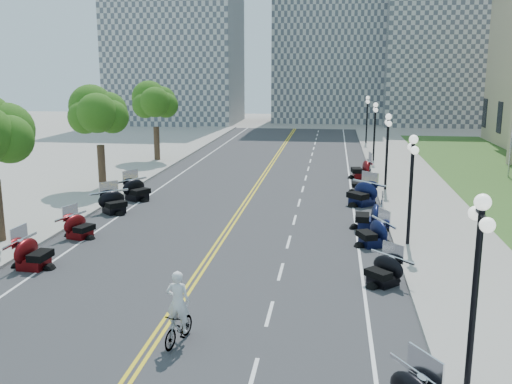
{
  "coord_description": "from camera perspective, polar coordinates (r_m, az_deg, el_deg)",
  "views": [
    {
      "loc": [
        5.12,
        -21.44,
        7.94
      ],
      "look_at": [
        1.44,
        5.59,
        2.0
      ],
      "focal_mm": 40.0,
      "sensor_mm": 36.0,
      "label": 1
    }
  ],
  "objects": [
    {
      "name": "sidewalk_south",
      "position": [
        35.97,
        -18.21,
        -0.97
      ],
      "size": [
        5.0,
        90.0,
        0.15
      ],
      "primitive_type": "cube",
      "color": "#9E9991",
      "rests_on": "ground"
    },
    {
      "name": "distant_block_c",
      "position": [
        88.12,
        19.34,
        13.6
      ],
      "size": [
        20.0,
        14.0,
        22.0
      ],
      "primitive_type": "cube",
      "color": "gray",
      "rests_on": "ground"
    },
    {
      "name": "street_lamp_3",
      "position": [
        37.97,
        12.95,
        3.89
      ],
      "size": [
        0.5,
        1.2,
        4.9
      ],
      "primitive_type": null,
      "color": "black",
      "rests_on": "sidewalk_north"
    },
    {
      "name": "distant_block_a",
      "position": [
        86.73,
        -8.03,
        15.51
      ],
      "size": [
        18.0,
        14.0,
        26.0
      ],
      "primitive_type": "cube",
      "color": "gray",
      "rests_on": "ground"
    },
    {
      "name": "centerline_yellow_b",
      "position": [
        32.8,
        -1.26,
        -1.7
      ],
      "size": [
        0.12,
        90.0,
        0.0
      ],
      "primitive_type": "cube",
      "color": "yellow",
      "rests_on": "road"
    },
    {
      "name": "lane_dash_14",
      "position": [
        54.05,
        5.64,
        3.79
      ],
      "size": [
        0.12,
        2.0,
        0.0
      ],
      "primitive_type": "cube",
      "color": "white",
      "rests_on": "road"
    },
    {
      "name": "lane_dash_10",
      "position": [
        38.31,
        4.7,
        0.3
      ],
      "size": [
        0.12,
        2.0,
        0.0
      ],
      "primitive_type": "cube",
      "color": "white",
      "rests_on": "road"
    },
    {
      "name": "street_lamp_1",
      "position": [
        14.87,
        21.02,
        -9.61
      ],
      "size": [
        0.5,
        1.2,
        4.9
      ],
      "primitive_type": null,
      "color": "black",
      "rests_on": "sidewalk_north"
    },
    {
      "name": "lane_dash_4",
      "position": [
        15.72,
        -0.35,
        -18.0
      ],
      "size": [
        0.12,
        2.0,
        0.0
      ],
      "primitive_type": "cube",
      "color": "white",
      "rests_on": "road"
    },
    {
      "name": "lane_dash_15",
      "position": [
        58.01,
        5.79,
        4.37
      ],
      "size": [
        0.12,
        2.0,
        0.0
      ],
      "primitive_type": "cube",
      "color": "white",
      "rests_on": "road"
    },
    {
      "name": "distant_block_b",
      "position": [
        89.72,
        7.31,
        16.7
      ],
      "size": [
        16.0,
        12.0,
        30.0
      ],
      "primitive_type": "cube",
      "color": "gray",
      "rests_on": "ground"
    },
    {
      "name": "street_lamp_2",
      "position": [
        26.22,
        15.2,
        0.1
      ],
      "size": [
        0.5,
        1.2,
        4.9
      ],
      "primitive_type": null,
      "color": "black",
      "rests_on": "sidewalk_north"
    },
    {
      "name": "motorcycle_n_7",
      "position": [
        29.09,
        11.26,
        -2.25
      ],
      "size": [
        2.29,
        2.29,
        1.52
      ],
      "primitive_type": null,
      "rotation": [
        0.0,
        0.0,
        -1.63
      ],
      "color": "black",
      "rests_on": "road"
    },
    {
      "name": "ground",
      "position": [
        23.42,
        -5.4,
        -7.58
      ],
      "size": [
        160.0,
        160.0,
        0.0
      ],
      "primitive_type": "plane",
      "color": "gray"
    },
    {
      "name": "motorcycle_s_8",
      "position": [
        35.63,
        -11.83,
        0.34
      ],
      "size": [
        2.87,
        2.87,
        1.46
      ],
      "primitive_type": null,
      "rotation": [
        0.0,
        0.0,
        1.01
      ],
      "color": "black",
      "rests_on": "road"
    },
    {
      "name": "centerline_yellow_a",
      "position": [
        32.84,
        -1.67,
        -1.69
      ],
      "size": [
        0.12,
        90.0,
        0.0
      ],
      "primitive_type": "cube",
      "color": "yellow",
      "rests_on": "road"
    },
    {
      "name": "tree_3",
      "position": [
        38.66,
        -15.43,
        7.11
      ],
      "size": [
        4.8,
        4.8,
        9.2
      ],
      "primitive_type": null,
      "color": "#235619",
      "rests_on": "sidewalk_south"
    },
    {
      "name": "lane_dash_19",
      "position": [
        73.89,
        6.24,
        6.05
      ],
      "size": [
        0.12,
        2.0,
        0.0
      ],
      "primitive_type": "cube",
      "color": "white",
      "rests_on": "road"
    },
    {
      "name": "motorcycle_n_9",
      "position": [
        37.65,
        10.5,
        0.93
      ],
      "size": [
        1.96,
        1.96,
        1.32
      ],
      "primitive_type": null,
      "rotation": [
        0.0,
        0.0,
        -1.53
      ],
      "color": "black",
      "rests_on": "road"
    },
    {
      "name": "lane_dash_16",
      "position": [
        61.97,
        5.92,
        4.87
      ],
      "size": [
        0.12,
        2.0,
        0.0
      ],
      "primitive_type": "cube",
      "color": "white",
      "rests_on": "road"
    },
    {
      "name": "lane_dash_17",
      "position": [
        65.94,
        6.04,
        5.31
      ],
      "size": [
        0.12,
        2.0,
        0.0
      ],
      "primitive_type": "cube",
      "color": "white",
      "rests_on": "road"
    },
    {
      "name": "motorcycle_s_7",
      "position": [
        32.71,
        -14.04,
        -0.88
      ],
      "size": [
        2.82,
        2.82,
        1.4
      ],
      "primitive_type": null,
      "rotation": [
        0.0,
        0.0,
        0.81
      ],
      "color": "black",
      "rests_on": "road"
    },
    {
      "name": "sidewalk_north",
      "position": [
        32.85,
        16.94,
        -2.11
      ],
      "size": [
        5.0,
        90.0,
        0.15
      ],
      "primitive_type": "cube",
      "color": "#9E9991",
      "rests_on": "ground"
    },
    {
      "name": "lane_dash_8",
      "position": [
        30.54,
        3.88,
        -2.79
      ],
      "size": [
        0.12,
        2.0,
        0.0
      ],
      "primitive_type": "cube",
      "color": "white",
      "rests_on": "road"
    },
    {
      "name": "motorcycle_n_8",
      "position": [
        34.15,
        10.56,
        -0.02
      ],
      "size": [
        3.16,
        3.16,
        1.56
      ],
      "primitive_type": null,
      "rotation": [
        0.0,
        0.0,
        -0.79
      ],
      "color": "black",
      "rests_on": "road"
    },
    {
      "name": "road",
      "position": [
        32.82,
        -1.46,
        -1.71
      ],
      "size": [
        16.0,
        90.0,
        0.01
      ],
      "primitive_type": "cube",
      "color": "#333335",
      "rests_on": "ground"
    },
    {
      "name": "lane_dash_6",
      "position": [
        22.93,
        2.49,
        -7.95
      ],
      "size": [
        0.12,
        2.0,
        0.0
      ],
      "primitive_type": "cube",
      "color": "white",
      "rests_on": "road"
    },
    {
      "name": "motorcycle_n_10",
      "position": [
        42.45,
        10.51,
        2.36
      ],
      "size": [
        2.47,
        2.47,
        1.55
      ],
      "primitive_type": null,
      "rotation": [
        0.0,
        0.0,
        -1.44
      ],
      "color": "#590A0C",
      "rests_on": "road"
    },
    {
      "name": "lane_dash_12",
      "position": [
        46.16,
        5.25,
        2.34
      ],
      "size": [
        0.12,
        2.0,
        0.0
      ],
      "primitive_type": "cube",
      "color": "white",
      "rests_on": "road"
    },
    {
      "name": "motorcycle_n_5",
      "position": [
        21.92,
        12.63,
        -7.53
      ],
      "size": [
        2.5,
        2.5,
        1.24
      ],
      "primitive_type": null,
      "rotation": [
        0.0,
        0.0,
        -0.79
      ],
      "color": "black",
      "rests_on": "road"
    },
    {
      "name": "lane_dash_5",
      "position": [
        19.25,
        1.36,
        -12.04
      ],
      "size": [
        0.12,
        2.0,
        0.0
      ],
      "primitive_type": "cube",
      "color": "white",
      "rests_on": "road"
    },
    {
      "name": "edge_line_north",
      "position": [
        32.44,
        9.77,
        -2.04
      ],
      "size": [
        0.12,
        90.0,
        0.0
      ],
      "primitive_type": "cube",
      "color": "white",
      "rests_on": "road"
    },
    {
      "name": "motorcycle_n_6",
      "position": [
        26.46,
        11.6,
        -3.9
      ],
      "size": [
        2.55,
        2.55,
        1.36
      ],
      "primitive_type": null,
      "rotation": [
        0.0,
        0.0,
        -1.16
      ],
      "color": "black",
      "rests_on": "road"
    },
    {
      "name": "street_lamp_5",
      "position": [
        61.76,
        11.03,
        7.1
      ],
      "size": [
        0.5,
        1.2,
        4.9
      ],
      "primitive_type": null,
      "color": "black",
      "rests_on": "sidewalk_north"
    },
    {
      "name": "motorcycle_s_6",
      "position": [
        28.42,
        -17.25,
        -3.17
      ],
      "size": [
        2.27,
        2.27,
        1.27
      ],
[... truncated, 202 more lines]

